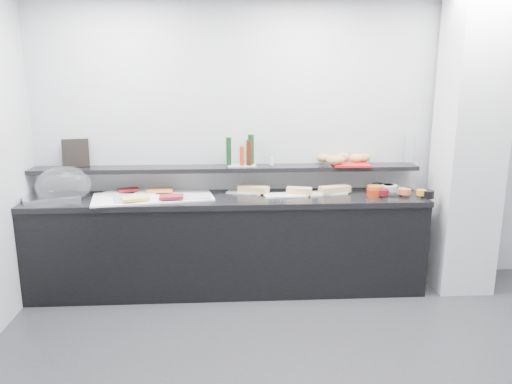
{
  "coord_description": "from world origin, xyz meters",
  "views": [
    {
      "loc": [
        -0.7,
        -2.73,
        1.99
      ],
      "look_at": [
        -0.45,
        1.45,
        1.0
      ],
      "focal_mm": 35.0,
      "sensor_mm": 36.0,
      "label": 1
    }
  ],
  "objects": [
    {
      "name": "bread_roll_mide",
      "position": [
        0.54,
        1.92,
        1.21
      ],
      "size": [
        0.14,
        0.09,
        0.08
      ],
      "primitive_type": "ellipsoid",
      "rotation": [
        0.0,
        0.0,
        -0.07
      ],
      "color": "gold",
      "rests_on": "bread_tray"
    },
    {
      "name": "tongs_mid",
      "position": [
        -0.2,
        1.6,
        0.92
      ],
      "size": [
        0.16,
        0.01,
        0.01
      ],
      "primitive_type": "cylinder",
      "rotation": [
        0.0,
        1.57,
        -0.02
      ],
      "color": "silver",
      "rests_on": "sandwich_plate_mid"
    },
    {
      "name": "bowl_red_jam",
      "position": [
        0.63,
        1.62,
        0.94
      ],
      "size": [
        0.14,
        0.14,
        0.07
      ],
      "primitive_type": "cylinder",
      "rotation": [
        0.0,
        0.0,
        -0.12
      ],
      "color": "#9B260E",
      "rests_on": "counter_top"
    },
    {
      "name": "sandwich_food_left",
      "position": [
        -0.45,
        1.81,
        0.94
      ],
      "size": [
        0.3,
        0.21,
        0.06
      ],
      "primitive_type": "cube",
      "rotation": [
        0.0,
        0.0,
        -0.38
      ],
      "color": "tan",
      "rests_on": "sandwich_plate_left"
    },
    {
      "name": "linen_runner",
      "position": [
        -1.37,
        1.7,
        0.91
      ],
      "size": [
        1.13,
        0.68,
        0.01
      ],
      "primitive_type": "cube",
      "rotation": [
        0.0,
        0.0,
        0.18
      ],
      "color": "white",
      "rests_on": "counter_top"
    },
    {
      "name": "bottle_green_a",
      "position": [
        -0.68,
        1.88,
        1.29
      ],
      "size": [
        0.06,
        0.06,
        0.26
      ],
      "primitive_type": "cylinder",
      "rotation": [
        0.0,
        0.0,
        -0.19
      ],
      "color": "#0E3513",
      "rests_on": "condiment_tray"
    },
    {
      "name": "buffet_cabinet",
      "position": [
        -0.7,
        1.7,
        0.42
      ],
      "size": [
        3.6,
        0.6,
        0.85
      ],
      "primitive_type": "cube",
      "color": "black",
      "rests_on": "ground"
    },
    {
      "name": "sandwich_food_mid",
      "position": [
        -0.04,
        1.71,
        0.94
      ],
      "size": [
        0.24,
        0.15,
        0.06
      ],
      "primitive_type": "cube",
      "rotation": [
        0.0,
        0.0,
        -0.29
      ],
      "color": "#DEAA74",
      "rests_on": "sandwich_plate_mid"
    },
    {
      "name": "fill_black_jam",
      "position": [
        0.83,
        1.79,
        0.95
      ],
      "size": [
        0.13,
        0.13,
        0.05
      ],
      "primitive_type": "cylinder",
      "rotation": [
        0.0,
        0.0,
        -0.4
      ],
      "color": "#5E1F0D",
      "rests_on": "bowl_black_jam"
    },
    {
      "name": "bowl_glass_fruit",
      "position": [
        0.69,
        1.78,
        0.94
      ],
      "size": [
        0.2,
        0.2,
        0.07
      ],
      "primitive_type": "cylinder",
      "rotation": [
        0.0,
        0.0,
        0.35
      ],
      "color": "white",
      "rests_on": "counter_top"
    },
    {
      "name": "counter_top",
      "position": [
        -0.7,
        1.7,
        0.88
      ],
      "size": [
        3.62,
        0.62,
        0.05
      ],
      "primitive_type": "cube",
      "color": "black",
      "rests_on": "buffet_cabinet"
    },
    {
      "name": "bread_roll_nw",
      "position": [
        0.23,
        1.93,
        1.21
      ],
      "size": [
        0.16,
        0.12,
        0.08
      ],
      "primitive_type": "ellipsoid",
      "rotation": [
        0.0,
        0.0,
        -0.18
      ],
      "color": "#B77F45",
      "rests_on": "bread_tray"
    },
    {
      "name": "tongs_left",
      "position": [
        -0.41,
        1.75,
        0.92
      ],
      "size": [
        0.15,
        0.08,
        0.01
      ],
      "primitive_type": "cylinder",
      "rotation": [
        0.0,
        1.57,
        0.46
      ],
      "color": "silver",
      "rests_on": "sandwich_plate_left"
    },
    {
      "name": "fill_glass_salmon",
      "position": [
        0.92,
        1.62,
        0.95
      ],
      "size": [
        0.12,
        0.12,
        0.05
      ],
      "primitive_type": "cylinder",
      "rotation": [
        0.0,
        0.0,
        0.01
      ],
      "color": "#D35933",
      "rests_on": "bowl_glass_salmon"
    },
    {
      "name": "food_cheese",
      "position": [
        -1.5,
        1.52,
        0.94
      ],
      "size": [
        0.25,
        0.21,
        0.02
      ],
      "primitive_type": "cube",
      "rotation": [
        0.0,
        0.0,
        0.38
      ],
      "color": "#F8D260",
      "rests_on": "platter_cheese"
    },
    {
      "name": "framed_print",
      "position": [
        -2.09,
        1.94,
        1.28
      ],
      "size": [
        0.25,
        0.12,
        0.26
      ],
      "primitive_type": "cube",
      "rotation": [
        -0.21,
        0.0,
        0.18
      ],
      "color": "black",
      "rests_on": "wall_shelf"
    },
    {
      "name": "cloche_dome",
      "position": [
        -2.16,
        1.72,
        1.03
      ],
      "size": [
        0.57,
        0.47,
        0.34
      ],
      "primitive_type": "ellipsoid",
      "rotation": [
        0.0,
        0.0,
        0.37
      ],
      "color": "white",
      "rests_on": "cloche_base"
    },
    {
      "name": "shaker_salt",
      "position": [
        -0.5,
        1.88,
        1.2
      ],
      "size": [
        0.03,
        0.03,
        0.07
      ],
      "primitive_type": "cylinder",
      "rotation": [
        0.0,
        0.0,
        0.02
      ],
      "color": "silver",
      "rests_on": "condiment_tray"
    },
    {
      "name": "sandwich_plate_left",
      "position": [
        -0.53,
        1.84,
        0.91
      ],
      "size": [
        0.36,
        0.23,
        0.01
      ],
      "primitive_type": "cube",
      "rotation": [
        0.0,
        0.0,
        -0.29
      ],
      "color": "silver",
      "rests_on": "counter_top"
    },
    {
      "name": "bread_roll_n",
      "position": [
        0.42,
        1.97,
        1.21
      ],
      "size": [
        0.14,
        0.1,
        0.08
      ],
      "primitive_type": "ellipsoid",
      "rotation": [
        0.0,
        0.0,
        -0.21
      ],
      "color": "tan",
      "rests_on": "bread_tray"
    },
    {
      "name": "bottle_green_b",
      "position": [
        -0.47,
        1.92,
        1.3
      ],
      "size": [
        0.08,
        0.08,
        0.28
      ],
      "primitive_type": "cylinder",
      "rotation": [
        0.0,
        0.0,
        -0.38
      ],
      "color": "black",
      "rests_on": "condiment_tray"
    },
    {
      "name": "food_meat_a",
      "position": [
        -1.62,
        1.86,
        0.94
      ],
      "size": [
        0.22,
        0.18,
        0.02
      ],
      "primitive_type": "cube",
      "rotation": [
        0.0,
        0.0,
        0.41
      ],
      "color": "maroon",
      "rests_on": "platter_meat_a"
    },
    {
      "name": "sandwich_plate_right",
      "position": [
        0.23,
        1.75,
        0.91
      ],
      "size": [
        0.4,
        0.24,
        0.01
      ],
      "primitive_type": "cube",
      "rotation": [
        0.0,
        0.0,
        0.22
      ],
      "color": "silver",
      "rests_on": "counter_top"
    },
    {
      "name": "back_wall",
      "position": [
        0.0,
        2.0,
        1.35
      ],
      "size": [
        5.0,
        0.02,
        2.7
      ],
      "primitive_type": "cube",
      "color": "#AEB1B6",
      "rests_on": "ground"
    },
    {
      "name": "bottle_brown",
      "position": [
        -0.49,
        1.85,
        1.28
      ],
      "size": [
        0.06,
        0.06,
        0.24
      ],
      "primitive_type": "cylinder",
      "rotation": [
        0.0,
        0.0,
        -0.19
      ],
      "color": "#3B1B0A",
      "rests_on": "condiment_tray"
    },
    {
      "name": "food_salmon",
      "position": [
        -1.32,
        1.83,
        0.94
      ],
      "size": [
        0.24,
        0.17,
        0.02
      ],
      "primitive_type": "cube",
      "rotation": [
        0.0,
        0.0,
        0.07
      ],
      "color": "orange",
      "rests_on": "platter_salmon"
    },
    {
      "name": "bread_roll_sw",
      "position": [
        0.29,
        1.79,
        1.21
      ],
      "size": [
        0.15,
        0.13,
        0.08
      ],
      "primitive_type": "ellipsoid",
      "rotation": [
        0.0,
        0.0,
        -0.39
      ],
      "color": "#B87B46",
      "rests_on": "bread_tray"
    },
    {
      "name": "print_art",
      "position": [
        -2.12,
        1.95,
        1.28
      ],
      "size": [
        0.2,
        0.05,
        0.22
      ],
      "primitive_type": "cube",
      "rotation": [
        -0.21,
        0.0,
        -0.01
      ],
      "color": "#D7A99B",
      "rests_on": "framed_print"
    },
    {
      "name": "fill_red_jam",
      "position": [
        0.71,
        1.6,
        0.95
      ],
      "size": [
        0.13,
        0.13,
        0.05
      ],
      "primitive_type": "cylinder",
      "rotation": [
        0.0,
        0.0,
        0.12
      ],
      "color": "#590C12",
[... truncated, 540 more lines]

